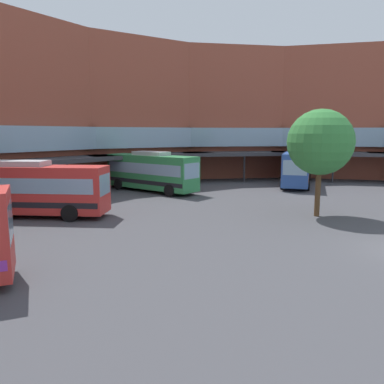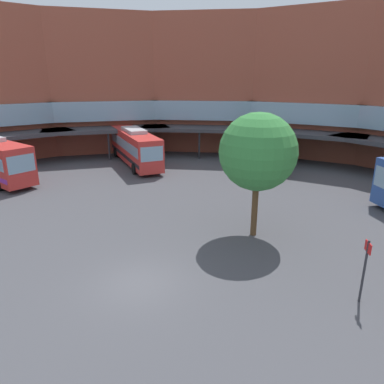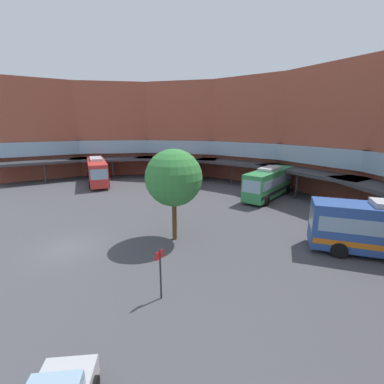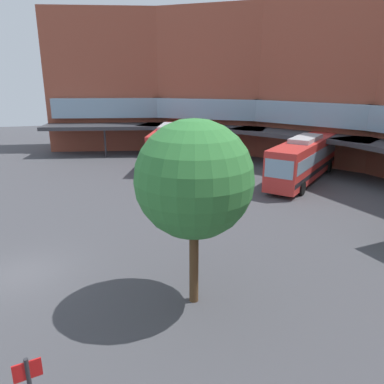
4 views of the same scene
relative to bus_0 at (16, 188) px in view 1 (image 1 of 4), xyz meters
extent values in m
cube|color=#9E4C38|center=(38.06, -2.80, 6.11)|extent=(12.84, 15.05, 16.10)
cube|color=#8CADC6|center=(37.56, -3.14, 3.21)|extent=(12.25, 14.01, 2.25)
cube|color=#38383D|center=(33.91, -5.59, 1.28)|extent=(11.18, 13.93, 0.40)
cylinder|color=#2D2D33|center=(32.58, -6.48, -0.33)|extent=(0.20, 0.20, 3.22)
cube|color=#9E4C38|center=(29.04, 6.19, 6.11)|extent=(15.06, 12.81, 16.10)
cube|color=#8CADC6|center=(28.71, 5.69, 3.21)|extent=(14.02, 12.23, 2.25)
cube|color=#38383D|center=(26.27, 2.02, 1.28)|extent=(13.95, 11.15, 0.40)
cylinder|color=#2D2D33|center=(25.38, 0.69, -0.33)|extent=(0.20, 0.20, 3.22)
cube|color=#9E4C38|center=(17.27, 11.05, 6.11)|extent=(15.00, 8.63, 16.10)
cube|color=#8CADC6|center=(17.16, 10.46, 3.21)|extent=(13.66, 8.59, 2.25)
cube|color=#38383D|center=(16.30, 6.14, 1.28)|extent=(14.61, 6.67, 0.40)
cylinder|color=#2D2D33|center=(15.99, 4.57, -0.33)|extent=(0.20, 0.20, 3.22)
cube|color=#9E4C38|center=(4.54, 11.05, 6.11)|extent=(15.00, 8.63, 16.10)
cube|color=#8CADC6|center=(4.65, 10.46, 3.21)|extent=(13.66, 8.59, 2.25)
cube|color=#38383D|center=(5.51, 6.14, 1.28)|extent=(14.61, 6.67, 0.40)
cylinder|color=#2D2D33|center=(5.82, 4.57, -0.33)|extent=(0.20, 0.20, 3.22)
cube|color=red|center=(-0.01, 0.01, -0.03)|extent=(10.15, 10.90, 3.12)
cube|color=#8CADC6|center=(-0.01, 0.01, 0.35)|extent=(9.69, 10.37, 1.00)
cube|color=black|center=(-0.01, 0.01, -0.90)|extent=(10.00, 10.73, 0.37)
cube|color=#8CADC6|center=(4.13, -4.59, 0.35)|extent=(1.67, 1.52, 1.37)
cube|color=#B2B2B7|center=(-0.01, 0.01, 1.71)|extent=(4.27, 4.48, 0.36)
cylinder|color=black|center=(3.73, -2.33, -1.39)|extent=(0.96, 1.02, 1.10)
cylinder|color=black|center=(1.92, -3.95, -1.39)|extent=(0.96, 1.02, 1.10)
cube|color=#338C4C|center=(13.40, 2.54, 0.00)|extent=(3.95, 10.32, 3.18)
cube|color=#8CADC6|center=(13.40, 2.54, 0.38)|extent=(3.91, 9.73, 1.02)
cube|color=black|center=(13.40, 2.54, -0.89)|extent=(3.95, 10.12, 0.38)
cube|color=#8CADC6|center=(14.16, -2.38, 0.38)|extent=(2.15, 0.45, 1.40)
cube|color=#B2B2B7|center=(13.40, 2.54, 1.77)|extent=(2.25, 3.84, 0.36)
cylinder|color=black|center=(15.14, -0.65, -1.39)|extent=(0.46, 1.13, 1.10)
cylinder|color=black|center=(12.72, -1.03, -1.39)|extent=(0.46, 1.13, 1.10)
cylinder|color=black|center=(14.09, 6.11, -1.39)|extent=(0.46, 1.13, 1.10)
cylinder|color=black|center=(11.67, 5.74, -1.39)|extent=(0.46, 1.13, 1.10)
cube|color=#2D519E|center=(28.00, -4.61, 0.05)|extent=(11.35, 7.82, 3.28)
cube|color=#8CADC6|center=(28.00, -4.61, 0.44)|extent=(10.77, 7.53, 1.05)
cube|color=orange|center=(28.00, -4.61, -0.87)|extent=(11.16, 7.73, 0.39)
cube|color=#8CADC6|center=(22.99, -7.38, 0.44)|extent=(1.19, 2.03, 1.44)
cube|color=#B2B2B7|center=(28.00, -4.61, 1.87)|extent=(4.51, 3.58, 0.36)
cylinder|color=black|center=(25.18, -7.63, -1.39)|extent=(1.11, 0.79, 1.10)
cylinder|color=black|center=(23.95, -5.39, -1.39)|extent=(1.11, 0.79, 1.10)
cylinder|color=black|center=(32.06, -3.83, -1.39)|extent=(1.11, 0.79, 1.10)
cylinder|color=black|center=(30.83, -1.60, -1.39)|extent=(1.11, 0.79, 1.10)
cube|color=#8CADC6|center=(-4.06, -11.77, 0.44)|extent=(0.89, 2.13, 1.44)
cylinder|color=brown|center=(15.06, -14.05, -0.02)|extent=(0.36, 0.36, 3.84)
sphere|color=#38843D|center=(15.06, -14.05, 3.11)|extent=(4.40, 4.40, 4.40)
camera|label=1|loc=(-8.39, -26.48, 3.74)|focal=34.88mm
camera|label=2|loc=(17.74, -33.72, 7.15)|focal=33.22mm
camera|label=3|loc=(30.44, -26.33, 7.06)|focal=24.56mm
camera|label=4|loc=(27.70, -17.63, 6.67)|focal=35.07mm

